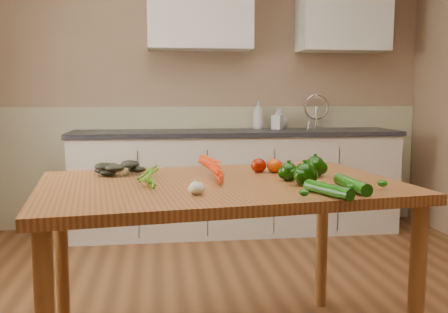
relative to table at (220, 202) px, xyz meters
name	(u,v)px	position (x,y,z in m)	size (l,w,h in m)	color
room	(261,86)	(0.21, 0.15, 0.51)	(4.04, 5.04, 2.64)	brown
counter_run	(237,180)	(0.42, 2.16, -0.28)	(2.84, 0.64, 1.14)	beige
upper_cabinets	(269,10)	(0.72, 2.29, 1.22)	(2.15, 0.35, 0.70)	silver
table	(220,202)	(0.00, 0.00, 0.00)	(1.65, 1.18, 0.83)	#96572B
soap_bottle_a	(258,115)	(0.64, 2.34, 0.29)	(0.10, 0.10, 0.25)	silver
soap_bottle_b	(277,119)	(0.80, 2.24, 0.26)	(0.09, 0.09, 0.19)	silver
soap_bottle_c	(280,119)	(0.85, 2.34, 0.26)	(0.14, 0.14, 0.18)	silver
carrot_bunch	(194,171)	(-0.11, 0.06, 0.13)	(0.29, 0.22, 0.08)	red
leafy_greens	(121,163)	(-0.45, 0.27, 0.15)	(0.22, 0.20, 0.11)	black
garlic_bulb	(197,188)	(-0.12, -0.27, 0.12)	(0.06, 0.06, 0.05)	silver
pepper_a	(289,172)	(0.30, -0.02, 0.13)	(0.08, 0.08, 0.08)	black
pepper_b	(315,167)	(0.45, 0.08, 0.14)	(0.09, 0.09, 0.09)	black
pepper_c	(304,174)	(0.34, -0.14, 0.14)	(0.09, 0.09, 0.09)	black
tomato_a	(259,165)	(0.22, 0.23, 0.13)	(0.08, 0.08, 0.07)	#871002
tomato_b	(275,166)	(0.30, 0.22, 0.13)	(0.08, 0.08, 0.07)	#CB3D05
tomato_c	(306,167)	(0.44, 0.18, 0.12)	(0.07, 0.07, 0.06)	#CB3D05
zucchini_a	(352,184)	(0.49, -0.28, 0.12)	(0.05, 0.05, 0.26)	#0D4307
zucchini_b	(328,190)	(0.36, -0.37, 0.12)	(0.05, 0.05, 0.23)	#0D4307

